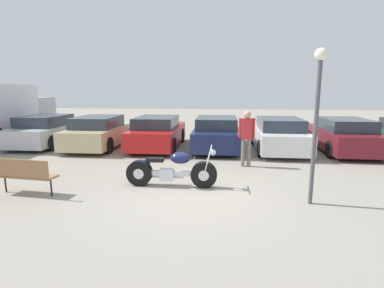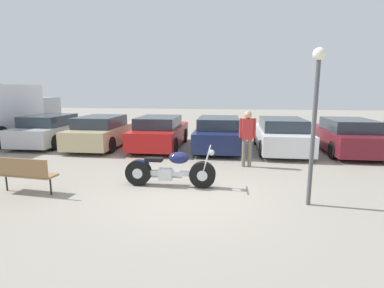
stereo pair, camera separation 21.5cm
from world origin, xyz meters
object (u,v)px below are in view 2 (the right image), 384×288
at_px(parked_car_navy, 219,134).
at_px(person_standing, 247,134).
at_px(parked_car_silver, 52,130).
at_px(parked_car_champagne, 103,132).
at_px(parked_car_red, 160,133).
at_px(parked_car_maroon, 346,136).
at_px(park_bench, 24,172).
at_px(parked_car_white, 281,135).
at_px(motorcycle, 169,170).
at_px(lamp_post, 316,103).

distance_m(parked_car_navy, person_standing, 3.04).
xyz_separation_m(parked_car_silver, parked_car_champagne, (2.49, -0.25, 0.00)).
relative_size(parked_car_navy, person_standing, 2.34).
xyz_separation_m(parked_car_red, parked_car_maroon, (7.46, -0.07, 0.00)).
relative_size(parked_car_red, park_bench, 2.81).
distance_m(parked_car_white, parked_car_maroon, 2.49).
bearing_deg(parked_car_maroon, motorcycle, -140.60).
distance_m(parked_car_white, park_bench, 9.04).
relative_size(parked_car_silver, parked_car_red, 1.00).
relative_size(parked_car_champagne, parked_car_navy, 1.00).
bearing_deg(parked_car_champagne, parked_car_silver, 174.29).
height_order(parked_car_champagne, parked_car_red, same).
height_order(motorcycle, parked_car_champagne, parked_car_champagne).
distance_m(parked_car_maroon, lamp_post, 6.64).
bearing_deg(parked_car_navy, parked_car_silver, 179.23).
bearing_deg(parked_car_navy, park_bench, -125.68).
bearing_deg(lamp_post, motorcycle, 165.14).
bearing_deg(motorcycle, parked_car_champagne, 128.55).
relative_size(motorcycle, person_standing, 1.30).
bearing_deg(parked_car_maroon, parked_car_white, -178.77).
height_order(parked_car_silver, parked_car_white, same).
bearing_deg(motorcycle, parked_car_navy, 78.15).
xyz_separation_m(lamp_post, person_standing, (-1.17, 3.08, -1.11)).
bearing_deg(parked_car_red, motorcycle, -74.18).
bearing_deg(person_standing, parked_car_red, 141.20).
xyz_separation_m(motorcycle, parked_car_white, (3.55, 4.91, 0.21)).
relative_size(parked_car_red, parked_car_white, 1.00).
bearing_deg(parked_car_champagne, person_standing, -24.19).
bearing_deg(parked_car_white, parked_car_red, 178.56).
bearing_deg(parked_car_silver, park_bench, -63.19).
bearing_deg(person_standing, parked_car_maroon, 34.52).
bearing_deg(park_bench, parked_car_red, 72.84).
bearing_deg(lamp_post, parked_car_white, 86.82).
bearing_deg(person_standing, parked_car_silver, 160.88).
bearing_deg(motorcycle, parked_car_maroon, 39.40).
relative_size(parked_car_navy, parked_car_white, 1.00).
bearing_deg(parked_car_red, parked_car_champagne, -177.23).
bearing_deg(parked_car_champagne, park_bench, -83.96).
relative_size(parked_car_maroon, lamp_post, 1.28).
height_order(parked_car_maroon, person_standing, person_standing).
distance_m(parked_car_champagne, lamp_post, 9.31).
xyz_separation_m(parked_car_champagne, parked_car_white, (7.46, -0.01, 0.00)).
bearing_deg(parked_car_maroon, parked_car_silver, 179.07).
relative_size(parked_car_champagne, parked_car_maroon, 1.00).
xyz_separation_m(parked_car_navy, lamp_post, (2.17, -5.92, 1.55)).
height_order(motorcycle, person_standing, person_standing).
xyz_separation_m(parked_car_champagne, parked_car_red, (2.49, 0.12, 0.00)).
xyz_separation_m(parked_car_maroon, park_bench, (-9.33, -5.96, -0.09)).
relative_size(parked_car_champagne, person_standing, 2.34).
height_order(parked_car_silver, parked_car_red, same).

